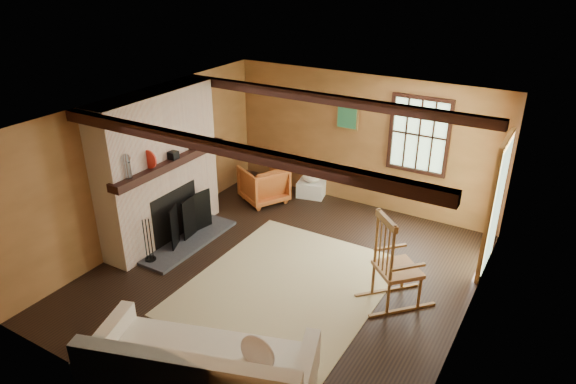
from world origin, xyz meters
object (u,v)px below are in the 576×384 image
Objects in this scene: laundry_basket at (311,189)px; armchair at (264,184)px; rocking_chair at (395,267)px; sofa at (201,378)px; fireplace at (160,174)px.

armchair is (-0.67, -0.63, 0.20)m from laundry_basket.
rocking_chair is 1.72× the size of armchair.
laundry_basket is at bearing 87.60° from sofa.
fireplace is 0.97× the size of sofa.
fireplace is 3.71m from sofa.
rocking_chair is 2.63× the size of laundry_basket.
armchair is at bearing -136.51° from laundry_basket.
laundry_basket is 0.94m from armchair.
rocking_chair is (3.81, 0.20, -0.55)m from fireplace.
rocking_chair is 3.59m from armchair.
fireplace is 2.16m from armchair.
rocking_chair is at bearing 89.62° from armchair.
sofa reaches higher than armchair.
rocking_chair reaches higher than armchair.
sofa is 3.23× the size of armchair.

